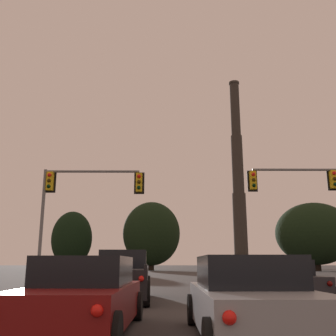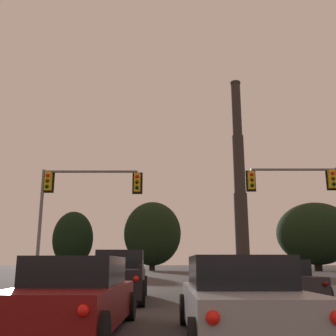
{
  "view_description": "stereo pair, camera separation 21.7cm",
  "coord_description": "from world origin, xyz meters",
  "px_view_note": "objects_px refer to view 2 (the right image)",
  "views": [
    {
      "loc": [
        -1.57,
        -0.58,
        1.29
      ],
      "look_at": [
        -1.35,
        40.25,
        11.24
      ],
      "focal_mm": 42.0,
      "sensor_mm": 36.0,
      "label": 1
    },
    {
      "loc": [
        -1.35,
        -0.58,
        1.29
      ],
      "look_at": [
        -1.35,
        40.25,
        11.24
      ],
      "focal_mm": 42.0,
      "sensor_mm": 36.0,
      "label": 2
    }
  ],
  "objects_px": {
    "sedan_right_lane_front": "(282,281)",
    "smokestack": "(240,190)",
    "sedan_left_lane_second": "(74,297)",
    "pickup_truck_left_lane_front": "(117,277)",
    "traffic_light_overhead_left": "(75,196)",
    "sedan_center_lane_second": "(239,300)",
    "traffic_light_overhead_right": "(309,195)"
  },
  "relations": [
    {
      "from": "sedan_right_lane_front",
      "to": "sedan_center_lane_second",
      "type": "bearing_deg",
      "value": -109.26
    },
    {
      "from": "pickup_truck_left_lane_front",
      "to": "smokestack",
      "type": "xyz_separation_m",
      "value": [
        25.06,
        109.14,
        23.44
      ]
    },
    {
      "from": "pickup_truck_left_lane_front",
      "to": "smokestack",
      "type": "height_order",
      "value": "smokestack"
    },
    {
      "from": "sedan_right_lane_front",
      "to": "smokestack",
      "type": "xyz_separation_m",
      "value": [
        18.94,
        109.15,
        23.58
      ]
    },
    {
      "from": "traffic_light_overhead_right",
      "to": "smokestack",
      "type": "xyz_separation_m",
      "value": [
        15.11,
        102.14,
        19.15
      ]
    },
    {
      "from": "traffic_light_overhead_right",
      "to": "smokestack",
      "type": "bearing_deg",
      "value": 81.58
    },
    {
      "from": "sedan_left_lane_second",
      "to": "traffic_light_overhead_right",
      "type": "distance_m",
      "value": 17.85
    },
    {
      "from": "pickup_truck_left_lane_front",
      "to": "traffic_light_overhead_right",
      "type": "distance_m",
      "value": 12.9
    },
    {
      "from": "sedan_left_lane_second",
      "to": "traffic_light_overhead_right",
      "type": "height_order",
      "value": "traffic_light_overhead_right"
    },
    {
      "from": "sedan_center_lane_second",
      "to": "smokestack",
      "type": "relative_size",
      "value": 0.08
    },
    {
      "from": "pickup_truck_left_lane_front",
      "to": "smokestack",
      "type": "distance_m",
      "value": 114.41
    },
    {
      "from": "sedan_center_lane_second",
      "to": "smokestack",
      "type": "bearing_deg",
      "value": 79.52
    },
    {
      "from": "traffic_light_overhead_left",
      "to": "smokestack",
      "type": "bearing_deg",
      "value": 74.54
    },
    {
      "from": "sedan_right_lane_front",
      "to": "pickup_truck_left_lane_front",
      "type": "distance_m",
      "value": 6.13
    },
    {
      "from": "sedan_left_lane_second",
      "to": "smokestack",
      "type": "xyz_separation_m",
      "value": [
        24.98,
        116.34,
        23.58
      ]
    },
    {
      "from": "sedan_left_lane_second",
      "to": "pickup_truck_left_lane_front",
      "type": "height_order",
      "value": "pickup_truck_left_lane_front"
    },
    {
      "from": "pickup_truck_left_lane_front",
      "to": "traffic_light_overhead_right",
      "type": "relative_size",
      "value": 0.83
    },
    {
      "from": "pickup_truck_left_lane_front",
      "to": "traffic_light_overhead_left",
      "type": "xyz_separation_m",
      "value": [
        -3.32,
        6.54,
        4.14
      ]
    },
    {
      "from": "pickup_truck_left_lane_front",
      "to": "smokestack",
      "type": "relative_size",
      "value": 0.09
    },
    {
      "from": "sedan_left_lane_second",
      "to": "pickup_truck_left_lane_front",
      "type": "bearing_deg",
      "value": 91.8
    },
    {
      "from": "sedan_center_lane_second",
      "to": "traffic_light_overhead_left",
      "type": "distance_m",
      "value": 16.4
    },
    {
      "from": "traffic_light_overhead_right",
      "to": "pickup_truck_left_lane_front",
      "type": "bearing_deg",
      "value": -144.86
    },
    {
      "from": "sedan_left_lane_second",
      "to": "traffic_light_overhead_right",
      "type": "relative_size",
      "value": 0.71
    },
    {
      "from": "sedan_right_lane_front",
      "to": "traffic_light_overhead_left",
      "type": "distance_m",
      "value": 12.27
    },
    {
      "from": "sedan_center_lane_second",
      "to": "smokestack",
      "type": "xyz_separation_m",
      "value": [
        21.93,
        117.06,
        23.58
      ]
    },
    {
      "from": "sedan_center_lane_second",
      "to": "sedan_right_lane_front",
      "type": "bearing_deg",
      "value": 69.41
    },
    {
      "from": "smokestack",
      "to": "pickup_truck_left_lane_front",
      "type": "bearing_deg",
      "value": -102.93
    },
    {
      "from": "pickup_truck_left_lane_front",
      "to": "sedan_center_lane_second",
      "type": "bearing_deg",
      "value": -70.7
    },
    {
      "from": "sedan_center_lane_second",
      "to": "pickup_truck_left_lane_front",
      "type": "bearing_deg",
      "value": 111.74
    },
    {
      "from": "sedan_left_lane_second",
      "to": "pickup_truck_left_lane_front",
      "type": "xyz_separation_m",
      "value": [
        -0.08,
        7.2,
        0.14
      ]
    },
    {
      "from": "sedan_right_lane_front",
      "to": "sedan_left_lane_second",
      "type": "distance_m",
      "value": 9.4
    },
    {
      "from": "sedan_left_lane_second",
      "to": "traffic_light_overhead_left",
      "type": "distance_m",
      "value": 14.79
    }
  ]
}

